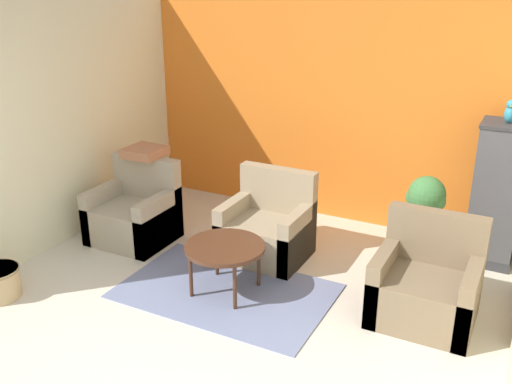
% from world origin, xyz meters
% --- Properties ---
extents(wall_back_accent, '(4.68, 0.06, 2.62)m').
position_xyz_m(wall_back_accent, '(0.00, 3.67, 1.31)').
color(wall_back_accent, orange).
rests_on(wall_back_accent, ground_plane).
extents(wall_left, '(0.06, 3.64, 2.62)m').
position_xyz_m(wall_left, '(-2.31, 1.82, 1.31)').
color(wall_left, beige).
rests_on(wall_left, ground_plane).
extents(area_rug, '(1.93, 1.23, 0.01)m').
position_xyz_m(area_rug, '(-0.16, 1.51, 0.01)').
color(area_rug, slate).
rests_on(area_rug, ground_plane).
extents(coffee_table, '(0.74, 0.74, 0.48)m').
position_xyz_m(coffee_table, '(-0.16, 1.51, 0.44)').
color(coffee_table, '#472819').
rests_on(coffee_table, ground_plane).
extents(armchair_left, '(0.84, 0.73, 0.90)m').
position_xyz_m(armchair_left, '(-1.61, 2.03, 0.29)').
color(armchair_left, tan).
rests_on(armchair_left, ground_plane).
extents(armchair_right, '(0.84, 0.73, 0.90)m').
position_xyz_m(armchair_right, '(1.57, 1.91, 0.29)').
color(armchair_right, '#7A664C').
rests_on(armchair_right, ground_plane).
extents(armchair_middle, '(0.84, 0.73, 0.90)m').
position_xyz_m(armchair_middle, '(-0.13, 2.33, 0.29)').
color(armchair_middle, '#9E896B').
rests_on(armchair_middle, ground_plane).
extents(birdcage, '(0.47, 0.47, 1.46)m').
position_xyz_m(birdcage, '(1.93, 3.29, 0.73)').
color(birdcage, '#353539').
rests_on(birdcage, ground_plane).
extents(parrot, '(0.10, 0.19, 0.23)m').
position_xyz_m(parrot, '(1.93, 3.29, 1.56)').
color(parrot, teal).
rests_on(parrot, birdcage).
extents(potted_plant, '(0.41, 0.38, 0.88)m').
position_xyz_m(potted_plant, '(1.29, 3.07, 0.56)').
color(potted_plant, '#66605B').
rests_on(potted_plant, ground_plane).
extents(throw_pillow, '(0.40, 0.40, 0.10)m').
position_xyz_m(throw_pillow, '(-1.61, 2.28, 0.95)').
color(throw_pillow, '#B2704C').
rests_on(throw_pillow, armchair_left).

